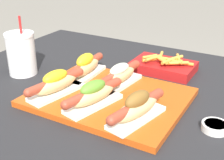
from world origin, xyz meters
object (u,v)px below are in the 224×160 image
(sauce_bowl, at_px, (215,126))
(serving_tray, at_px, (109,97))
(hot_dog_0, at_px, (56,84))
(hot_dog_3, at_px, (85,67))
(hot_dog_2, at_px, (137,107))
(hot_dog_4, at_px, (119,75))
(fries_basket, at_px, (164,66))
(hot_dog_1, at_px, (93,95))
(drink_cup, at_px, (21,54))

(sauce_bowl, bearing_deg, serving_tray, 178.54)
(hot_dog_0, distance_m, hot_dog_3, 0.15)
(hot_dog_2, bearing_deg, hot_dog_3, 148.55)
(serving_tray, distance_m, hot_dog_2, 0.16)
(hot_dog_2, height_order, hot_dog_3, same)
(hot_dog_2, xyz_separation_m, hot_dog_4, (-0.14, 0.16, -0.00))
(hot_dog_3, bearing_deg, hot_dog_0, -90.82)
(hot_dog_2, distance_m, fries_basket, 0.39)
(hot_dog_1, bearing_deg, sauce_bowl, 12.63)
(serving_tray, height_order, hot_dog_1, hot_dog_1)
(serving_tray, xyz_separation_m, sauce_bowl, (0.32, -0.01, 0.00))
(hot_dog_0, bearing_deg, hot_dog_1, -2.26)
(hot_dog_0, height_order, hot_dog_3, hot_dog_3)
(hot_dog_0, relative_size, hot_dog_3, 0.98)
(hot_dog_4, bearing_deg, hot_dog_1, -89.84)
(hot_dog_1, distance_m, fries_basket, 0.38)
(hot_dog_2, height_order, sauce_bowl, hot_dog_2)
(drink_cup, bearing_deg, hot_dog_2, -12.39)
(serving_tray, xyz_separation_m, fries_basket, (0.06, 0.29, 0.01))
(fries_basket, bearing_deg, hot_dog_4, -106.87)
(hot_dog_3, bearing_deg, sauce_bowl, -10.83)
(hot_dog_0, height_order, hot_dog_1, same)
(hot_dog_0, bearing_deg, sauce_bowl, 8.29)
(hot_dog_3, relative_size, fries_basket, 1.00)
(hot_dog_2, bearing_deg, sauce_bowl, 23.21)
(serving_tray, distance_m, hot_dog_0, 0.16)
(hot_dog_2, bearing_deg, serving_tray, 147.12)
(hot_dog_4, bearing_deg, hot_dog_2, -49.32)
(hot_dog_0, bearing_deg, fries_basket, 61.26)
(serving_tray, relative_size, hot_dog_1, 2.08)
(hot_dog_0, distance_m, drink_cup, 0.25)
(hot_dog_3, height_order, drink_cup, drink_cup)
(sauce_bowl, distance_m, fries_basket, 0.39)
(hot_dog_0, height_order, hot_dog_2, hot_dog_2)
(hot_dog_1, distance_m, sauce_bowl, 0.33)
(hot_dog_2, relative_size, fries_basket, 0.98)
(serving_tray, bearing_deg, drink_cup, 176.27)
(hot_dog_3, xyz_separation_m, drink_cup, (-0.23, -0.05, 0.02))
(hot_dog_3, height_order, sauce_bowl, hot_dog_3)
(sauce_bowl, relative_size, fries_basket, 0.31)
(serving_tray, bearing_deg, sauce_bowl, -1.46)
(hot_dog_0, xyz_separation_m, hot_dog_2, (0.27, -0.01, 0.00))
(hot_dog_0, distance_m, hot_dog_4, 0.20)
(hot_dog_1, distance_m, hot_dog_2, 0.14)
(hot_dog_4, bearing_deg, fries_basket, 73.13)
(hot_dog_0, xyz_separation_m, fries_basket, (0.20, 0.37, -0.03))
(hot_dog_0, relative_size, hot_dog_2, 1.01)
(hot_dog_0, xyz_separation_m, hot_dog_1, (0.13, -0.01, -0.00))
(hot_dog_1, distance_m, hot_dog_4, 0.15)
(hot_dog_0, distance_m, hot_dog_2, 0.27)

